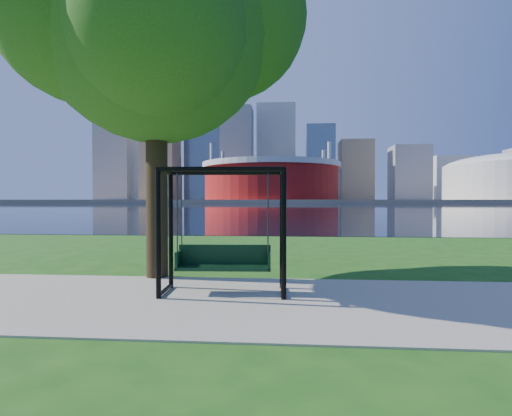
# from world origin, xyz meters

# --- Properties ---
(ground) EXTENTS (900.00, 900.00, 0.00)m
(ground) POSITION_xyz_m (0.00, 0.00, 0.00)
(ground) COLOR #1E5114
(ground) RESTS_ON ground
(path) EXTENTS (120.00, 4.00, 0.03)m
(path) POSITION_xyz_m (0.00, -0.50, 0.01)
(path) COLOR #9E937F
(path) RESTS_ON ground
(river) EXTENTS (900.00, 180.00, 0.02)m
(river) POSITION_xyz_m (0.00, 102.00, 0.01)
(river) COLOR black
(river) RESTS_ON ground
(far_bank) EXTENTS (900.00, 228.00, 2.00)m
(far_bank) POSITION_xyz_m (0.00, 306.00, 1.00)
(far_bank) COLOR #937F60
(far_bank) RESTS_ON ground
(stadium) EXTENTS (83.00, 83.00, 32.00)m
(stadium) POSITION_xyz_m (-10.00, 235.00, 14.23)
(stadium) COLOR maroon
(stadium) RESTS_ON far_bank
(skyline) EXTENTS (392.00, 66.00, 96.50)m
(skyline) POSITION_xyz_m (-4.27, 319.39, 35.89)
(skyline) COLOR gray
(skyline) RESTS_ON far_bank
(swing) EXTENTS (2.34, 1.11, 2.35)m
(swing) POSITION_xyz_m (-0.54, 0.07, 1.14)
(swing) COLOR black
(swing) RESTS_ON ground
(park_tree) EXTENTS (6.79, 6.13, 8.43)m
(park_tree) POSITION_xyz_m (-2.37, 1.57, 5.85)
(park_tree) COLOR black
(park_tree) RESTS_ON ground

